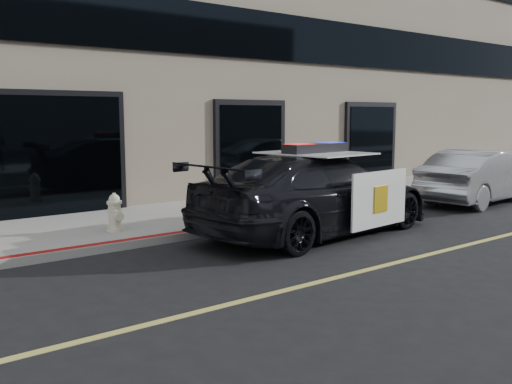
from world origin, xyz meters
TOP-DOWN VIEW (x-y plane):
  - ground at (0.00, 0.00)m, footprint 120.00×120.00m
  - sidewalk_n at (0.00, 5.25)m, footprint 60.00×3.50m
  - police_car at (2.63, 2.42)m, footprint 3.26×5.90m
  - silver_sedan at (8.87, 2.58)m, footprint 2.17×4.54m
  - fire_hydrant at (-0.67, 4.44)m, footprint 0.33×0.46m

SIDE VIEW (x-z plane):
  - ground at x=0.00m, z-range 0.00..0.00m
  - sidewalk_n at x=0.00m, z-range 0.00..0.15m
  - fire_hydrant at x=-0.67m, z-range 0.13..0.85m
  - silver_sedan at x=8.87m, z-range 0.00..1.42m
  - police_car at x=2.63m, z-range -0.09..1.70m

